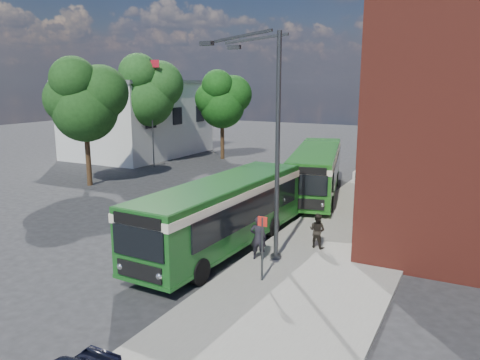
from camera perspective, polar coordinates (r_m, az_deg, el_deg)
The scene contains 14 objects.
ground at distance 23.28m, azimuth -5.57°, elevation -6.06°, with size 120.00×120.00×0.00m, color #252527.
pavement at distance 27.94m, azimuth 15.92°, elevation -3.25°, with size 6.00×48.00×0.15m, color gray.
kerb_line at distance 28.67m, azimuth 9.94°, elevation -2.73°, with size 0.12×48.00×0.01m, color beige.
white_building at distance 47.49m, azimuth -12.18°, elevation 7.41°, with size 9.40×13.40×7.30m.
flagpole at distance 40.05m, azimuth -10.64°, elevation 8.52°, with size 0.95×0.10×9.00m.
street_lamp at distance 18.23m, azimuth 3.55°, elevation 4.42°, with size 2.96×2.38×9.00m.
bus_stop_sign at distance 16.74m, azimuth 2.73°, elevation -7.83°, with size 0.35×0.08×2.52m.
bus_front at distance 20.01m, azimuth -2.12°, elevation -3.54°, with size 2.98×10.89×3.02m.
bus_rear at distance 30.04m, azimuth 9.26°, elevation 1.53°, with size 5.27×12.11×3.02m.
pedestrian_a at distance 18.82m, azimuth 2.24°, elevation -7.06°, with size 0.65×0.43×1.78m, color black.
pedestrian_b at distance 20.40m, azimuth 9.39°, elevation -6.09°, with size 0.74×0.57×1.52m, color black.
tree_left at distance 33.81m, azimuth -18.45°, elevation 9.32°, with size 5.23×4.97×8.83m.
tree_mid at distance 41.50m, azimuth -11.35°, elevation 10.69°, with size 5.63×5.35×9.50m.
tree_right at distance 43.83m, azimuth -2.16°, elevation 9.84°, with size 4.89×4.65×8.25m.
Camera 1 is at (12.15, -18.53, 7.15)m, focal length 35.00 mm.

